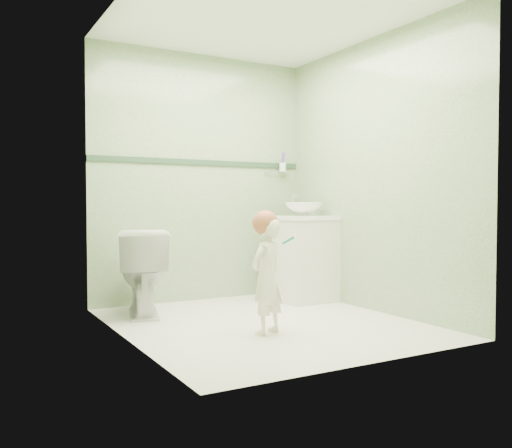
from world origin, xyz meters
TOP-DOWN VIEW (x-y plane):
  - ground at (0.00, 0.00)m, footprint 2.50×2.50m
  - room_shell at (0.00, 0.00)m, footprint 2.50×2.54m
  - trim_stripe at (0.00, 1.24)m, footprint 2.20×0.02m
  - vanity at (0.84, 0.70)m, footprint 0.52×0.50m
  - counter at (0.84, 0.70)m, footprint 0.54×0.52m
  - basin at (0.84, 0.70)m, footprint 0.37×0.37m
  - faucet at (0.84, 0.89)m, footprint 0.03×0.13m
  - cup_holder at (0.89, 1.18)m, footprint 0.26×0.07m
  - toilet at (-0.74, 0.80)m, footprint 0.58×0.80m
  - toddler at (-0.16, -0.30)m, footprint 0.36×0.31m
  - hair_cap at (-0.16, -0.28)m, footprint 0.19×0.19m
  - teal_toothbrush at (-0.05, -0.39)m, footprint 0.10×0.14m

SIDE VIEW (x-z plane):
  - ground at x=0.00m, z-range 0.00..0.00m
  - toilet at x=-0.74m, z-range 0.00..0.73m
  - vanity at x=0.84m, z-range 0.00..0.80m
  - toddler at x=-0.16m, z-range 0.00..0.84m
  - teal_toothbrush at x=-0.05m, z-range 0.64..0.72m
  - hair_cap at x=-0.16m, z-range 0.71..0.90m
  - counter at x=0.84m, z-range 0.79..0.83m
  - basin at x=0.84m, z-range 0.83..0.96m
  - faucet at x=0.84m, z-range 0.88..1.06m
  - room_shell at x=0.00m, z-range 0.00..2.40m
  - cup_holder at x=0.89m, z-range 1.23..1.44m
  - trim_stripe at x=0.00m, z-range 1.33..1.38m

